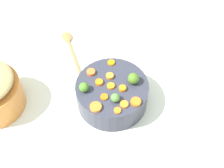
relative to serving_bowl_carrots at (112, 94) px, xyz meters
The scene contains 17 objects.
tabletop 0.08m from the serving_bowl_carrots, 83.12° to the left, with size 2.40×2.40×0.02m, color white.
serving_bowl_carrots is the anchor object (origin of this frame).
carrot_slice_0 0.12m from the serving_bowl_carrots, 19.65° to the left, with size 0.04×0.04×0.01m, color orange.
carrot_slice_1 0.07m from the serving_bowl_carrots, 117.08° to the left, with size 0.03×0.03×0.01m, color orange.
carrot_slice_2 0.12m from the serving_bowl_carrots, 128.24° to the right, with size 0.03×0.03×0.01m, color orange.
carrot_slice_3 0.12m from the serving_bowl_carrots, 59.85° to the left, with size 0.02×0.02×0.01m, color orange.
carrot_slice_4 0.10m from the serving_bowl_carrots, 76.82° to the left, with size 0.03×0.03×0.01m, color orange.
carrot_slice_5 0.07m from the serving_bowl_carrots, 54.01° to the right, with size 0.03×0.03×0.01m, color orange.
carrot_slice_6 0.12m from the serving_bowl_carrots, 98.03° to the left, with size 0.04×0.04×0.01m, color orange.
carrot_slice_7 0.07m from the serving_bowl_carrots, 118.48° to the right, with size 0.03×0.03×0.01m, color orange.
carrot_slice_8 0.05m from the serving_bowl_carrots, ahead, with size 0.03×0.03×0.01m, color orange.
carrot_slice_9 0.11m from the serving_bowl_carrots, 76.51° to the right, with size 0.03×0.03×0.01m, color orange.
carrot_slice_10 0.08m from the serving_bowl_carrots, 22.23° to the left, with size 0.03×0.03×0.01m, color orange.
brussels_sprout_0 0.10m from the serving_bowl_carrots, 152.06° to the left, with size 0.04×0.04×0.04m, color #4B7623.
brussels_sprout_1 0.12m from the serving_bowl_carrots, 28.62° to the right, with size 0.03×0.03×0.03m, color #498129.
brussels_sprout_2 0.09m from the serving_bowl_carrots, 59.79° to the left, with size 0.03×0.03×0.03m, color #558940.
wooden_spoon 0.35m from the serving_bowl_carrots, 97.98° to the right, with size 0.12×0.26×0.01m.
Camera 1 is at (0.40, 0.43, 0.96)m, focal length 48.08 mm.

